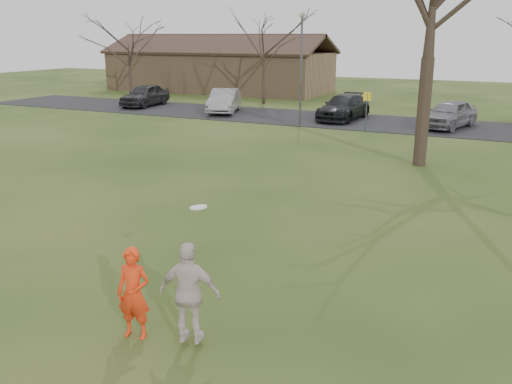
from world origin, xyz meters
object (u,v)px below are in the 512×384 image
Objects in this scene: car_0 at (145,95)px; car_1 at (224,101)px; building at (219,70)px; player_defender at (134,293)px; catching_play at (190,293)px; lamp_post at (301,54)px; car_3 at (344,107)px; car_4 at (449,114)px.

car_0 reaches higher than car_1.
building is (-0.81, 12.54, 1.10)m from car_0.
catching_play is (1.04, 0.13, 0.17)m from player_defender.
lamp_post reaches higher than car_1.
catching_play is at bearing -4.22° from player_defender.
catching_play reaches higher than player_defender.
car_0 reaches higher than car_3.
player_defender is 0.32× the size of car_3.
car_3 is 0.81× the size of lamp_post.
player_defender is at bearing -75.83° from lamp_post.
car_4 is 8.88m from lamp_post.
car_0 is 0.74× the size of lamp_post.
car_0 is 13.88m from lamp_post.
lamp_post reaches higher than player_defender.
catching_play is at bearing -76.25° from car_4.
car_1 reaches higher than car_3.
building reaches higher than car_3.
car_4 is 0.72× the size of lamp_post.
car_4 is at bearing 73.40° from player_defender.
lamp_post is (-7.95, -2.37, 3.16)m from car_4.
lamp_post reaches higher than car_4.
car_0 is at bearing -165.20° from car_4.
lamp_post reaches higher than building.
car_0 is 1.03× the size of car_4.
player_defender is at bearing -76.99° from car_3.
car_1 is at bearing -172.98° from car_3.
car_0 is 14.96m from car_3.
building is (-7.67, 13.06, 1.12)m from car_1.
building is at bearing 145.43° from car_3.
car_4 is (2.20, 25.17, -0.00)m from player_defender.
building is at bearing 118.58° from catching_play.
building reaches higher than car_4.
car_3 is at bearing -16.44° from car_1.
car_4 is at bearing 87.35° from catching_play.
catching_play reaches higher than car_0.
car_0 is 21.16m from car_4.
car_4 is at bearing -6.50° from car_0.
car_3 is 26.00m from catching_play.
car_1 is 0.75× the size of lamp_post.
player_defender is 0.35× the size of car_1.
building is (-19.76, 38.30, 1.12)m from player_defender.
car_0 is (-18.95, 25.76, 0.02)m from player_defender.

